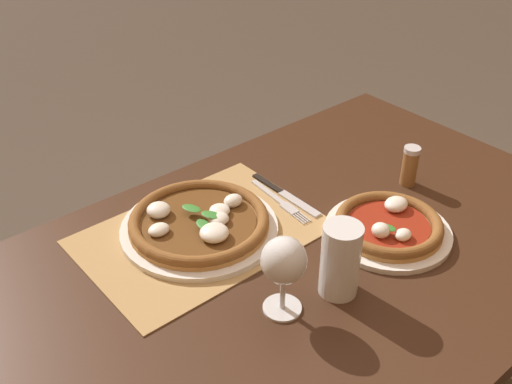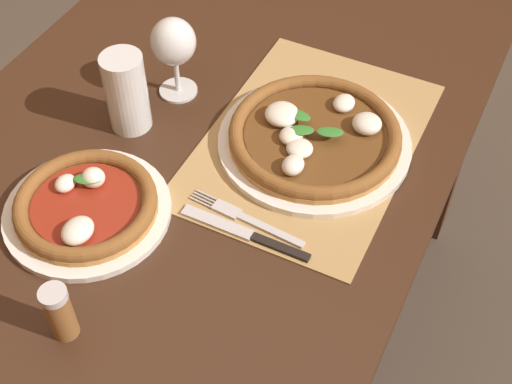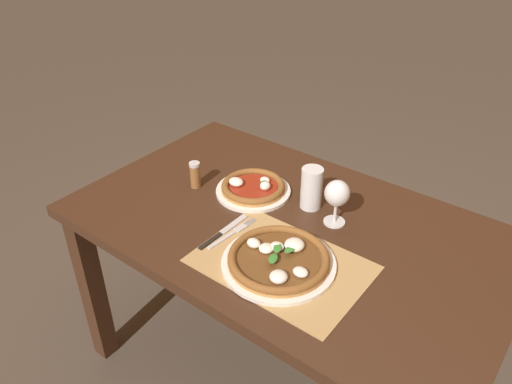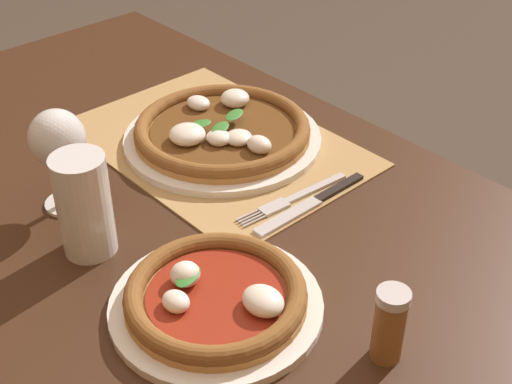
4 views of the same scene
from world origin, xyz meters
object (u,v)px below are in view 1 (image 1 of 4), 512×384
(pepper_shaker, at_px, (410,166))
(wine_glass, at_px, (284,264))
(pint_glass, at_px, (340,261))
(knife, at_px, (285,195))
(pizza_far, at_px, (389,226))
(pizza_near, at_px, (199,223))
(fork, at_px, (280,201))

(pepper_shaker, bearing_deg, wine_glass, 12.87)
(pint_glass, height_order, knife, pint_glass)
(pint_glass, bearing_deg, pepper_shaker, -159.67)
(pizza_far, height_order, wine_glass, wine_glass)
(pizza_near, xyz_separation_m, pint_glass, (-0.09, 0.31, 0.05))
(fork, bearing_deg, knife, -157.48)
(fork, relative_size, knife, 0.93)
(wine_glass, xyz_separation_m, pint_glass, (-0.11, 0.03, -0.04))
(pint_glass, relative_size, fork, 0.72)
(pizza_far, distance_m, wine_glass, 0.33)
(pizza_far, bearing_deg, pint_glass, 13.75)
(pizza_near, relative_size, wine_glass, 2.12)
(fork, bearing_deg, pepper_shaker, 154.70)
(pizza_near, bearing_deg, wine_glass, 85.85)
(pint_glass, bearing_deg, pizza_near, -73.72)
(wine_glass, bearing_deg, pepper_shaker, -167.13)
(pint_glass, bearing_deg, pizza_far, -166.25)
(wine_glass, bearing_deg, fork, -131.30)
(knife, xyz_separation_m, pepper_shaker, (-0.26, 0.14, 0.04))
(pizza_far, height_order, knife, pizza_far)
(fork, bearing_deg, pint_glass, 68.86)
(pint_glass, height_order, fork, pint_glass)
(pizza_near, height_order, fork, pizza_near)
(pizza_far, xyz_separation_m, knife, (0.07, -0.24, -0.01))
(pepper_shaker, bearing_deg, knife, -29.49)
(pizza_near, bearing_deg, pepper_shaker, 161.15)
(knife, bearing_deg, pepper_shaker, 150.51)
(wine_glass, xyz_separation_m, fork, (-0.22, -0.25, -0.10))
(pizza_near, bearing_deg, knife, 175.09)
(pint_glass, xyz_separation_m, fork, (-0.11, -0.28, -0.06))
(pizza_near, xyz_separation_m, pizza_far, (-0.30, 0.26, -0.00))
(pizza_near, height_order, pizza_far, pizza_near)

